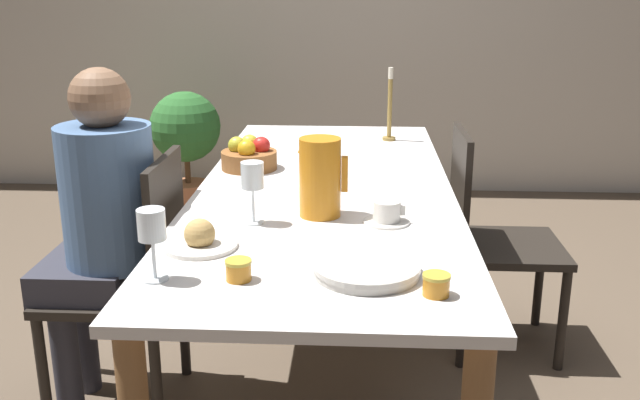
{
  "coord_description": "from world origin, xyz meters",
  "views": [
    {
      "loc": [
        0.11,
        -2.41,
        1.42
      ],
      "look_at": [
        0.0,
        -0.33,
        0.77
      ],
      "focal_mm": 40.0,
      "sensor_mm": 36.0,
      "label": 1
    }
  ],
  "objects_px": {
    "bread_plate": "(200,239)",
    "fruit_bowl": "(249,156)",
    "red_pitcher": "(320,177)",
    "potted_plant": "(186,137)",
    "jam_jar_red": "(238,269)",
    "chair_opposite": "(490,235)",
    "teacup_near_person": "(387,214)",
    "chair_person_side": "(133,277)",
    "serving_tray": "(366,269)",
    "candlestick_tall": "(390,112)",
    "wine_glass_water": "(252,178)",
    "person_seated": "(100,216)",
    "jam_jar_amber": "(436,284)",
    "wine_glass_juice": "(152,229)"
  },
  "relations": [
    {
      "from": "potted_plant",
      "to": "serving_tray",
      "type": "bearing_deg",
      "value": -67.73
    },
    {
      "from": "candlestick_tall",
      "to": "jam_jar_amber",
      "type": "bearing_deg",
      "value": -88.47
    },
    {
      "from": "chair_person_side",
      "to": "chair_opposite",
      "type": "bearing_deg",
      "value": -69.14
    },
    {
      "from": "fruit_bowl",
      "to": "wine_glass_juice",
      "type": "bearing_deg",
      "value": -93.6
    },
    {
      "from": "wine_glass_water",
      "to": "person_seated",
      "type": "bearing_deg",
      "value": 164.4
    },
    {
      "from": "red_pitcher",
      "to": "potted_plant",
      "type": "bearing_deg",
      "value": 113.33
    },
    {
      "from": "bread_plate",
      "to": "fruit_bowl",
      "type": "distance_m",
      "value": 0.85
    },
    {
      "from": "red_pitcher",
      "to": "chair_person_side",
      "type": "bearing_deg",
      "value": 173.26
    },
    {
      "from": "jam_jar_red",
      "to": "potted_plant",
      "type": "height_order",
      "value": "jam_jar_red"
    },
    {
      "from": "chair_person_side",
      "to": "person_seated",
      "type": "distance_m",
      "value": 0.24
    },
    {
      "from": "chair_person_side",
      "to": "bread_plate",
      "type": "xyz_separation_m",
      "value": [
        0.32,
        -0.37,
        0.28
      ]
    },
    {
      "from": "chair_person_side",
      "to": "jam_jar_red",
      "type": "xyz_separation_m",
      "value": [
        0.46,
        -0.58,
        0.28
      ]
    },
    {
      "from": "jam_jar_amber",
      "to": "potted_plant",
      "type": "distance_m",
      "value": 3.1
    },
    {
      "from": "fruit_bowl",
      "to": "jam_jar_amber",
      "type": "bearing_deg",
      "value": -61.89
    },
    {
      "from": "wine_glass_water",
      "to": "bread_plate",
      "type": "height_order",
      "value": "wine_glass_water"
    },
    {
      "from": "red_pitcher",
      "to": "jam_jar_red",
      "type": "relative_size",
      "value": 3.72
    },
    {
      "from": "jam_jar_red",
      "to": "potted_plant",
      "type": "distance_m",
      "value": 2.88
    },
    {
      "from": "chair_person_side",
      "to": "chair_opposite",
      "type": "relative_size",
      "value": 1.0
    },
    {
      "from": "chair_opposite",
      "to": "jam_jar_amber",
      "type": "xyz_separation_m",
      "value": [
        -0.33,
        -1.13,
        0.28
      ]
    },
    {
      "from": "red_pitcher",
      "to": "teacup_near_person",
      "type": "height_order",
      "value": "red_pitcher"
    },
    {
      "from": "wine_glass_water",
      "to": "teacup_near_person",
      "type": "distance_m",
      "value": 0.41
    },
    {
      "from": "bread_plate",
      "to": "fruit_bowl",
      "type": "height_order",
      "value": "fruit_bowl"
    },
    {
      "from": "candlestick_tall",
      "to": "jam_jar_red",
      "type": "bearing_deg",
      "value": -104.67
    },
    {
      "from": "red_pitcher",
      "to": "bread_plate",
      "type": "relative_size",
      "value": 1.2
    },
    {
      "from": "serving_tray",
      "to": "bread_plate",
      "type": "distance_m",
      "value": 0.48
    },
    {
      "from": "jam_jar_amber",
      "to": "fruit_bowl",
      "type": "xyz_separation_m",
      "value": [
        -0.6,
        1.13,
        0.02
      ]
    },
    {
      "from": "serving_tray",
      "to": "person_seated",
      "type": "bearing_deg",
      "value": 148.74
    },
    {
      "from": "person_seated",
      "to": "candlestick_tall",
      "type": "relative_size",
      "value": 3.56
    },
    {
      "from": "chair_opposite",
      "to": "wine_glass_juice",
      "type": "xyz_separation_m",
      "value": [
        -1.0,
        -1.07,
        0.38
      ]
    },
    {
      "from": "chair_person_side",
      "to": "teacup_near_person",
      "type": "distance_m",
      "value": 0.89
    },
    {
      "from": "wine_glass_juice",
      "to": "fruit_bowl",
      "type": "xyz_separation_m",
      "value": [
        0.07,
        1.08,
        -0.08
      ]
    },
    {
      "from": "candlestick_tall",
      "to": "teacup_near_person",
      "type": "bearing_deg",
      "value": -92.48
    },
    {
      "from": "wine_glass_juice",
      "to": "red_pitcher",
      "type": "bearing_deg",
      "value": 54.23
    },
    {
      "from": "serving_tray",
      "to": "jam_jar_amber",
      "type": "relative_size",
      "value": 4.11
    },
    {
      "from": "chair_opposite",
      "to": "jam_jar_amber",
      "type": "relative_size",
      "value": 13.46
    },
    {
      "from": "chair_opposite",
      "to": "bread_plate",
      "type": "bearing_deg",
      "value": -47.87
    },
    {
      "from": "wine_glass_water",
      "to": "fruit_bowl",
      "type": "xyz_separation_m",
      "value": [
        -0.11,
        0.64,
        -0.09
      ]
    },
    {
      "from": "candlestick_tall",
      "to": "fruit_bowl",
      "type": "bearing_deg",
      "value": -135.42
    },
    {
      "from": "serving_tray",
      "to": "fruit_bowl",
      "type": "bearing_deg",
      "value": 113.6
    },
    {
      "from": "bread_plate",
      "to": "jam_jar_red",
      "type": "distance_m",
      "value": 0.25
    },
    {
      "from": "fruit_bowl",
      "to": "potted_plant",
      "type": "xyz_separation_m",
      "value": [
        -0.66,
        1.69,
        -0.29
      ]
    },
    {
      "from": "wine_glass_water",
      "to": "jam_jar_red",
      "type": "xyz_separation_m",
      "value": [
        0.03,
        -0.43,
        -0.11
      ]
    },
    {
      "from": "chair_opposite",
      "to": "teacup_near_person",
      "type": "distance_m",
      "value": 0.8
    },
    {
      "from": "wine_glass_water",
      "to": "jam_jar_red",
      "type": "height_order",
      "value": "wine_glass_water"
    },
    {
      "from": "chair_person_side",
      "to": "wine_glass_juice",
      "type": "relative_size",
      "value": 4.9
    },
    {
      "from": "chair_opposite",
      "to": "wine_glass_water",
      "type": "distance_m",
      "value": 1.12
    },
    {
      "from": "teacup_near_person",
      "to": "serving_tray",
      "type": "height_order",
      "value": "teacup_near_person"
    },
    {
      "from": "teacup_near_person",
      "to": "potted_plant",
      "type": "bearing_deg",
      "value": 116.91
    },
    {
      "from": "chair_person_side",
      "to": "bread_plate",
      "type": "bearing_deg",
      "value": -139.02
    },
    {
      "from": "candlestick_tall",
      "to": "chair_opposite",
      "type": "bearing_deg",
      "value": -55.58
    }
  ]
}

